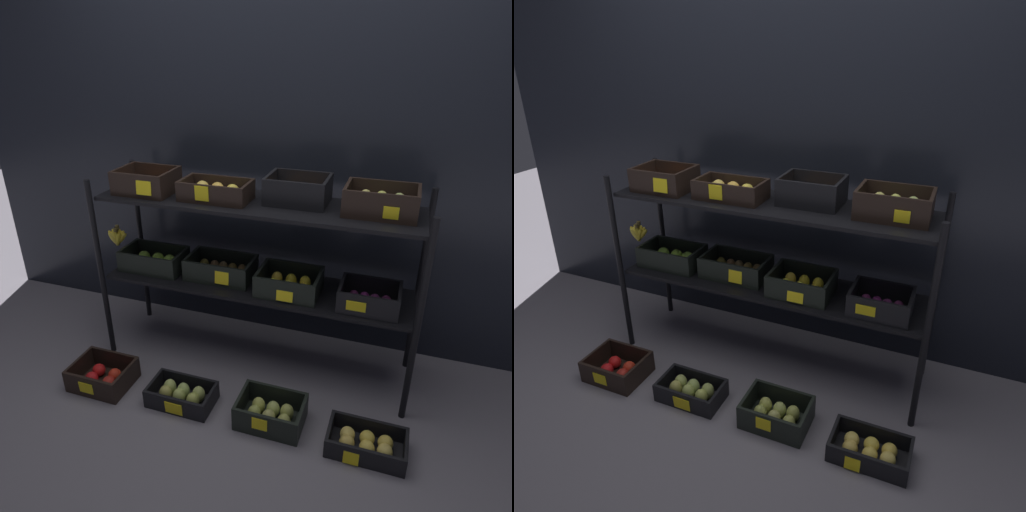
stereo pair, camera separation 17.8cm
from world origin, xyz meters
TOP-DOWN VIEW (x-y plane):
  - ground_plane at (0.00, 0.00)m, footprint 10.00×10.00m
  - storefront_wall at (0.00, 0.42)m, footprint 4.13×0.12m
  - display_rack at (-0.02, -0.00)m, footprint 1.86×0.46m
  - crate_ground_apple_red at (-0.74, -0.50)m, footprint 0.32×0.26m
  - crate_ground_pear at (-0.25, -0.49)m, footprint 0.35×0.21m
  - crate_ground_center_pear at (0.24, -0.47)m, footprint 0.33×0.24m
  - crate_ground_apple_gold at (0.72, -0.50)m, footprint 0.37×0.22m

SIDE VIEW (x-z plane):
  - ground_plane at x=0.00m, z-range 0.00..0.00m
  - crate_ground_apple_gold at x=0.72m, z-range -0.01..0.10m
  - crate_ground_pear at x=-0.25m, z-range 0.00..0.10m
  - crate_ground_apple_red at x=-0.74m, z-range -0.02..0.12m
  - crate_ground_center_pear at x=0.24m, z-range -0.01..0.12m
  - display_rack at x=-0.02m, z-range 0.20..1.34m
  - storefront_wall at x=0.00m, z-range 0.00..2.06m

